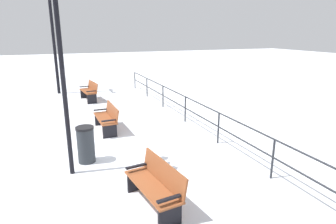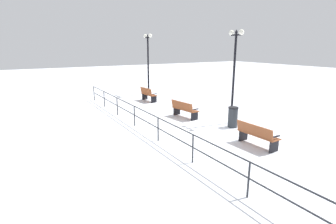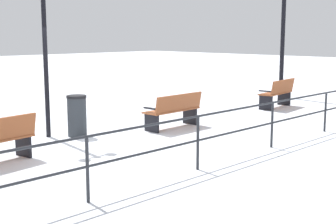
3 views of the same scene
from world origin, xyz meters
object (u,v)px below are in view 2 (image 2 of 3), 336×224
Objects in this scene: lamppost_middle at (235,60)px; bench_third at (184,109)px; lamppost_far at (148,53)px; trash_bin at (233,117)px; bench_second at (257,135)px; bench_fourth at (148,94)px.

bench_third is at bearing 125.46° from lamppost_middle.
trash_bin is (-0.41, -9.61, -2.68)m from lamppost_far.
lamppost_middle reaches higher than bench_second.
bench_fourth is at bearing 87.36° from bench_second.
lamppost_middle is (1.42, -2.00, 2.57)m from bench_third.
lamppost_middle is at bearing -62.12° from bench_third.
bench_third is at bearing -101.34° from lamppost_far.
trash_bin is at bearing -75.64° from bench_third.
lamppost_far is (1.42, 7.09, 2.70)m from bench_third.
bench_third is 1.73× the size of trash_bin.
bench_second is 1.71× the size of trash_bin.
bench_fourth is at bearing -117.06° from lamppost_far.
bench_second is 4.02m from lamppost_middle.
bench_second is at bearing -112.90° from trash_bin.
bench_second is 2.45m from trash_bin.
lamppost_far is at bearing 81.91° from bench_second.
bench_third is 1.14× the size of bench_fourth.
trash_bin is (0.77, -7.30, 0.00)m from bench_fourth.
lamppost_far is at bearing 87.57° from trash_bin.
lamppost_far is at bearing 90.00° from lamppost_middle.
bench_second is 1.13× the size of bench_fourth.
trash_bin reaches higher than bench_third.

